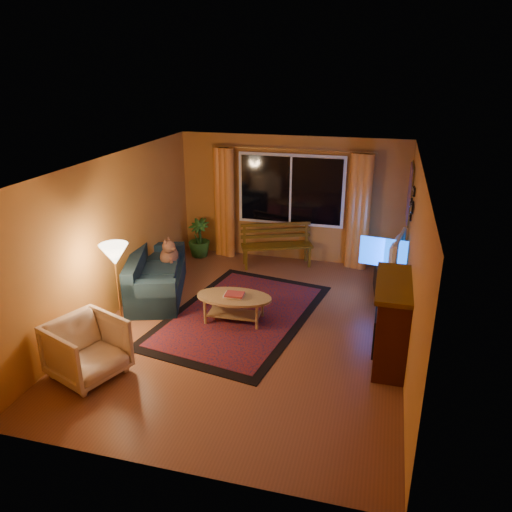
% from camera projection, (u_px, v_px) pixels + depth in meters
% --- Properties ---
extents(floor, '(4.50, 6.00, 0.02)m').
position_uv_depth(floor, '(251.00, 327.00, 7.66)').
color(floor, brown).
rests_on(floor, ground).
extents(ceiling, '(4.50, 6.00, 0.02)m').
position_uv_depth(ceiling, '(250.00, 163.00, 6.75)').
color(ceiling, white).
rests_on(ceiling, ground).
extents(wall_back, '(4.50, 0.02, 2.50)m').
position_uv_depth(wall_back, '(291.00, 199.00, 9.92)').
color(wall_back, '#BF7931').
rests_on(wall_back, ground).
extents(wall_left, '(0.02, 6.00, 2.50)m').
position_uv_depth(wall_left, '(111.00, 237.00, 7.75)').
color(wall_left, '#BF7931').
rests_on(wall_left, ground).
extents(wall_right, '(0.02, 6.00, 2.50)m').
position_uv_depth(wall_right, '(413.00, 266.00, 6.66)').
color(wall_right, '#BF7931').
rests_on(wall_right, ground).
extents(window, '(2.00, 0.02, 1.30)m').
position_uv_depth(window, '(291.00, 190.00, 9.79)').
color(window, black).
rests_on(window, wall_back).
extents(curtain_rod, '(3.20, 0.03, 0.03)m').
position_uv_depth(curtain_rod, '(291.00, 149.00, 9.46)').
color(curtain_rod, '#BF8C3F').
rests_on(curtain_rod, wall_back).
extents(curtain_left, '(0.36, 0.36, 2.24)m').
position_uv_depth(curtain_left, '(225.00, 203.00, 10.17)').
color(curtain_left, orange).
rests_on(curtain_left, ground).
extents(curtain_right, '(0.36, 0.36, 2.24)m').
position_uv_depth(curtain_right, '(359.00, 212.00, 9.52)').
color(curtain_right, orange).
rests_on(curtain_right, ground).
extents(bench, '(1.45, 0.90, 0.42)m').
position_uv_depth(bench, '(277.00, 256.00, 9.90)').
color(bench, '#503609').
rests_on(bench, ground).
extents(potted_plant, '(0.52, 0.52, 0.80)m').
position_uv_depth(potted_plant, '(199.00, 238.00, 10.33)').
color(potted_plant, '#235B1E').
rests_on(potted_plant, ground).
extents(sofa, '(1.39, 2.09, 0.78)m').
position_uv_depth(sofa, '(157.00, 273.00, 8.60)').
color(sofa, '#152633').
rests_on(sofa, ground).
extents(dog, '(0.40, 0.46, 0.42)m').
position_uv_depth(dog, '(169.00, 254.00, 8.90)').
color(dog, '#8F583F').
rests_on(dog, sofa).
extents(armchair, '(1.02, 1.05, 0.85)m').
position_uv_depth(armchair, '(87.00, 347.00, 6.31)').
color(armchair, beige).
rests_on(armchair, ground).
extents(floor_lamp, '(0.26, 0.26, 1.46)m').
position_uv_depth(floor_lamp, '(118.00, 293.00, 7.09)').
color(floor_lamp, '#BF8C3F').
rests_on(floor_lamp, ground).
extents(rug, '(2.56, 3.53, 0.02)m').
position_uv_depth(rug, '(240.00, 315.00, 7.99)').
color(rug, maroon).
rests_on(rug, ground).
extents(coffee_table, '(1.23, 1.23, 0.43)m').
position_uv_depth(coffee_table, '(234.00, 308.00, 7.75)').
color(coffee_table, '#A9854F').
rests_on(coffee_table, ground).
extents(tv_console, '(0.53, 1.28, 0.52)m').
position_uv_depth(tv_console, '(388.00, 285.00, 8.48)').
color(tv_console, black).
rests_on(tv_console, ground).
extents(television, '(0.30, 1.08, 0.62)m').
position_uv_depth(television, '(392.00, 253.00, 8.27)').
color(television, black).
rests_on(television, tv_console).
extents(fireplace, '(0.40, 1.20, 1.10)m').
position_uv_depth(fireplace, '(392.00, 324.00, 6.60)').
color(fireplace, maroon).
rests_on(fireplace, ground).
extents(mirror_cluster, '(0.06, 0.60, 0.56)m').
position_uv_depth(mirror_cluster, '(412.00, 201.00, 7.65)').
color(mirror_cluster, black).
rests_on(mirror_cluster, wall_right).
extents(painting, '(0.04, 0.76, 0.96)m').
position_uv_depth(painting, '(410.00, 193.00, 8.74)').
color(painting, orange).
rests_on(painting, wall_right).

